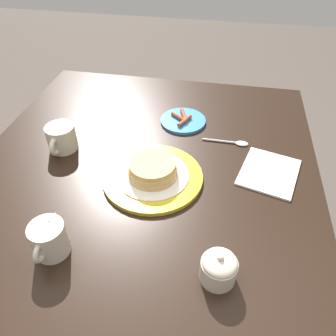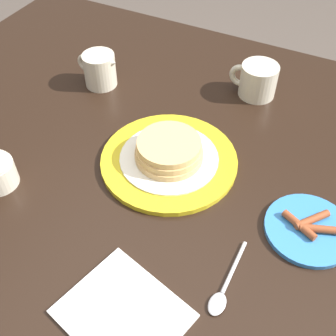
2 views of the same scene
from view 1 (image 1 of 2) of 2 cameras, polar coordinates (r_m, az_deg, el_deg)
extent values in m
plane|color=#51473F|center=(1.55, -3.70, -24.46)|extent=(8.00, 8.00, 0.00)
cube|color=black|center=(0.91, -5.73, -4.67)|extent=(1.35, 1.02, 0.03)
cube|color=black|center=(1.73, -14.10, 3.03)|extent=(0.07, 0.07, 0.74)
cube|color=black|center=(1.62, 16.65, -0.63)|extent=(0.07, 0.07, 0.74)
cylinder|color=gold|center=(0.93, -2.67, -1.53)|extent=(0.28, 0.28, 0.01)
cylinder|color=white|center=(0.92, -2.69, -1.17)|extent=(0.20, 0.20, 0.00)
cylinder|color=tan|center=(0.92, -2.71, -0.75)|extent=(0.14, 0.14, 0.01)
cylinder|color=tan|center=(0.91, -2.74, -0.08)|extent=(0.14, 0.14, 0.01)
cylinder|color=tan|center=(0.90, -2.76, 0.60)|extent=(0.13, 0.13, 0.01)
cylinder|color=#337AC6|center=(1.16, 2.63, 8.22)|extent=(0.16, 0.16, 0.01)
cylinder|color=brown|center=(1.17, 2.78, 9.18)|extent=(0.07, 0.04, 0.01)
cylinder|color=brown|center=(1.14, 2.91, 8.22)|extent=(0.07, 0.04, 0.01)
cylinder|color=brown|center=(1.15, 1.94, 8.80)|extent=(0.06, 0.06, 0.01)
cylinder|color=beige|center=(1.07, -18.03, 5.06)|extent=(0.09, 0.09, 0.08)
torus|color=beige|center=(1.04, -19.02, 3.61)|extent=(0.06, 0.01, 0.06)
cylinder|color=brown|center=(1.05, -18.41, 6.54)|extent=(0.08, 0.08, 0.00)
cylinder|color=beige|center=(0.79, -19.94, -11.58)|extent=(0.08, 0.08, 0.08)
cone|color=beige|center=(0.78, -19.32, -8.24)|extent=(0.04, 0.04, 0.04)
torus|color=beige|center=(0.76, -21.38, -13.47)|extent=(0.05, 0.01, 0.05)
cylinder|color=beige|center=(0.72, 8.75, -17.19)|extent=(0.08, 0.08, 0.05)
ellipsoid|color=beige|center=(0.70, 9.00, -15.94)|extent=(0.07, 0.07, 0.03)
sphere|color=beige|center=(0.69, 9.14, -15.24)|extent=(0.01, 0.01, 0.01)
cube|color=white|center=(0.99, 17.18, -0.70)|extent=(0.21, 0.20, 0.01)
cylinder|color=silver|center=(1.08, 8.80, 4.70)|extent=(0.01, 0.11, 0.01)
ellipsoid|color=silver|center=(1.08, 12.72, 4.19)|extent=(0.03, 0.04, 0.01)
camera|label=2|loc=(1.01, 40.36, 33.46)|focal=45.00mm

